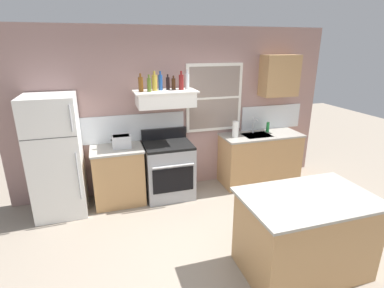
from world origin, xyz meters
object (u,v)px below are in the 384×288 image
object	(u,v)px
toaster	(121,141)
bottle_blue_liqueur	(160,82)
bottle_balsamic_dark	(168,83)
bottle_brown_stout	(174,84)
bottle_red_label_wine	(181,82)
refrigerator	(56,157)
bottle_clear_tall	(187,81)
bottle_olive_oil_square	(149,85)
kitchen_island	(304,234)
dish_soap_bottle	(268,127)
paper_towel_roll	(236,129)
stove_range	(169,169)
bottle_amber_wine	(141,84)
bottle_champagne_gold_foil	(155,82)

from	to	relation	value
toaster	bottle_blue_liqueur	size ratio (longest dim) A/B	1.02
bottle_blue_liqueur	bottle_balsamic_dark	distance (m)	0.12
bottle_brown_stout	bottle_red_label_wine	distance (m)	0.13
refrigerator	bottle_clear_tall	bearing A→B (deg)	4.31
refrigerator	bottle_olive_oil_square	bearing A→B (deg)	2.48
toaster	kitchen_island	xyz separation A→B (m)	(1.74, -2.18, -0.55)
refrigerator	bottle_red_label_wine	xyz separation A→B (m)	(1.91, 0.11, 0.98)
bottle_blue_liqueur	bottle_brown_stout	bearing A→B (deg)	1.76
bottle_balsamic_dark	bottle_clear_tall	size ratio (longest dim) A/B	0.78
refrigerator	dish_soap_bottle	world-z (taller)	refrigerator
bottle_red_label_wine	dish_soap_bottle	distance (m)	1.84
bottle_olive_oil_square	paper_towel_roll	xyz separation A→B (m)	(1.45, -0.00, -0.81)
kitchen_island	paper_towel_roll	bearing A→B (deg)	85.60
stove_range	refrigerator	bearing A→B (deg)	-179.20
bottle_amber_wine	paper_towel_roll	xyz separation A→B (m)	(1.56, -0.06, -0.81)
kitchen_island	dish_soap_bottle	bearing A→B (deg)	69.43
stove_range	bottle_amber_wine	size ratio (longest dim) A/B	4.07
kitchen_island	bottle_brown_stout	bearing A→B (deg)	110.93
bottle_brown_stout	bottle_red_label_wine	size ratio (longest dim) A/B	0.75
bottle_clear_tall	kitchen_island	size ratio (longest dim) A/B	0.22
bottle_amber_wine	kitchen_island	bearing A→B (deg)	-58.01
bottle_brown_stout	bottle_balsamic_dark	bearing A→B (deg)	-179.42
bottle_amber_wine	kitchen_island	world-z (taller)	bottle_amber_wine
bottle_champagne_gold_foil	kitchen_island	distance (m)	2.92
stove_range	bottle_champagne_gold_foil	bearing A→B (deg)	138.02
toaster	stove_range	bearing A→B (deg)	-3.08
bottle_champagne_gold_foil	bottle_balsamic_dark	bearing A→B (deg)	5.13
dish_soap_bottle	bottle_red_label_wine	bearing A→B (deg)	-178.35
toaster	stove_range	distance (m)	0.90
toaster	dish_soap_bottle	bearing A→B (deg)	2.18
toaster	paper_towel_roll	bearing A→B (deg)	-0.03
refrigerator	bottle_clear_tall	xyz separation A→B (m)	(2.01, 0.15, 0.99)
bottle_champagne_gold_foil	bottle_blue_liqueur	bearing A→B (deg)	8.27
stove_range	paper_towel_roll	distance (m)	1.33
bottle_brown_stout	bottle_amber_wine	bearing A→B (deg)	-173.32
bottle_brown_stout	dish_soap_bottle	size ratio (longest dim) A/B	1.20
bottle_blue_liqueur	paper_towel_roll	bearing A→B (deg)	-5.09
paper_towel_roll	kitchen_island	distance (m)	2.26
bottle_amber_wine	refrigerator	bearing A→B (deg)	-174.76
bottle_blue_liqueur	stove_range	bearing A→B (deg)	-68.67
kitchen_island	bottle_olive_oil_square	bearing A→B (deg)	120.44
bottle_red_label_wine	bottle_clear_tall	distance (m)	0.11
bottle_clear_tall	bottle_red_label_wine	bearing A→B (deg)	-160.24
dish_soap_bottle	bottle_clear_tall	bearing A→B (deg)	-179.68
bottle_olive_oil_square	kitchen_island	world-z (taller)	bottle_olive_oil_square
refrigerator	bottle_brown_stout	xyz separation A→B (m)	(1.80, 0.18, 0.95)
refrigerator	bottle_blue_liqueur	size ratio (longest dim) A/B	6.08
bottle_champagne_gold_foil	bottle_clear_tall	xyz separation A→B (m)	(0.51, -0.01, 0.01)
bottle_brown_stout	bottle_clear_tall	bearing A→B (deg)	-7.06
bottle_brown_stout	kitchen_island	distance (m)	2.81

